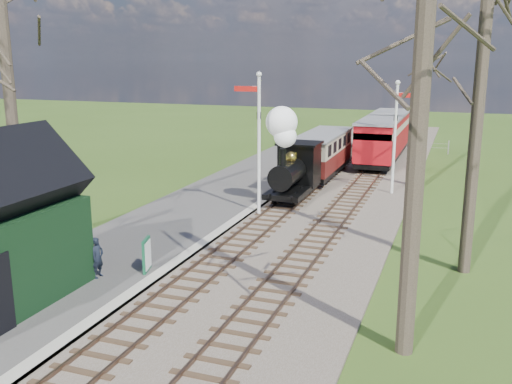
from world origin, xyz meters
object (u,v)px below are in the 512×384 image
semaphore_near (257,134)px  coach (322,152)px  red_carriage_b (390,131)px  person (98,258)px  bench (59,275)px  sign_board (147,255)px  locomotive (292,160)px  red_carriage_a (379,142)px  semaphore_far (397,129)px

semaphore_near → coach: (0.77, 8.79, -2.10)m
semaphore_near → red_carriage_b: (3.37, 18.44, -1.94)m
red_carriage_b → person: bearing=-101.1°
bench → sign_board: bearing=49.4°
locomotive → person: size_ratio=3.55×
semaphore_near → red_carriage_b: 18.85m
red_carriage_a → sign_board: (-4.23, -20.86, -0.94)m
red_carriage_b → bench: 29.03m
semaphore_far → red_carriage_a: bearing=104.3°
red_carriage_a → bench: size_ratio=4.08×
coach → red_carriage_a: 4.90m
red_carriage_b → locomotive: bearing=-99.4°
locomotive → red_carriage_a: bearing=75.7°
semaphore_near → locomotive: size_ratio=1.38×
semaphore_far → red_carriage_b: 12.68m
coach → sign_board: 16.80m
semaphore_near → sign_board: semaphore_near is taller
locomotive → person: 12.00m
locomotive → person: (-2.76, -11.61, -1.24)m
person → coach: bearing=-5.7°
red_carriage_b → person: (-5.37, -27.33, -0.84)m
coach → person: (-2.77, -17.67, -0.69)m
red_carriage_a → person: 22.49m
semaphore_near → semaphore_far: (5.14, 6.00, -0.27)m
semaphore_near → person: bearing=-102.7°
coach → red_carriage_a: (2.60, 4.16, 0.15)m
person → semaphore_far: bearing=-22.4°
semaphore_near → red_carriage_b: bearing=79.6°
red_carriage_b → bench: bearing=-101.9°
locomotive → sign_board: size_ratio=4.20×
red_carriage_a → sign_board: red_carriage_a is taller
semaphore_near → bench: 10.72m
sign_board → person: 1.50m
semaphore_near → person: semaphore_near is taller
sign_board → person: (-1.14, -0.97, 0.10)m
locomotive → red_carriage_a: 10.56m
coach → bench: coach is taller
locomotive → red_carriage_a: locomotive is taller
semaphore_near → person: size_ratio=4.89×
locomotive → red_carriage_b: (2.61, 15.72, -0.40)m
bench → red_carriage_a: bearing=75.4°
locomotive → bench: bearing=-104.8°
coach → person: bearing=-98.9°
red_carriage_b → coach: bearing=-105.1°
sign_board → person: size_ratio=0.84×
red_carriage_b → sign_board: red_carriage_b is taller
locomotive → bench: locomotive is taller
semaphore_near → sign_board: 8.47m
locomotive → coach: locomotive is taller
semaphore_far → coach: 5.50m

